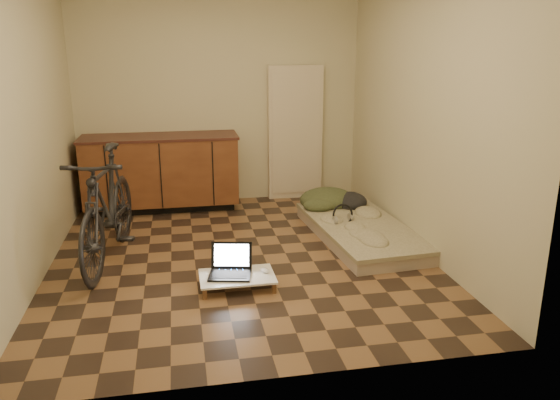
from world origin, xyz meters
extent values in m
cube|color=brown|center=(0.00, 0.00, 0.00)|extent=(3.50, 4.00, 0.00)
cube|color=beige|center=(0.00, 2.00, 1.30)|extent=(3.50, 0.00, 2.60)
cube|color=beige|center=(0.00, -2.00, 1.30)|extent=(3.50, 0.00, 2.60)
cube|color=beige|center=(-1.75, 0.00, 1.30)|extent=(0.00, 4.00, 2.60)
cube|color=beige|center=(1.75, 0.00, 1.30)|extent=(0.00, 4.00, 2.60)
cube|color=black|center=(-0.75, 1.74, 0.05)|extent=(1.70, 0.48, 0.10)
cube|color=#572C18|center=(-0.75, 1.70, 0.49)|extent=(1.80, 0.60, 0.78)
cube|color=#432018|center=(-0.75, 1.70, 0.90)|extent=(1.84, 0.62, 0.03)
cube|color=beige|center=(0.95, 1.94, 0.85)|extent=(0.70, 0.10, 1.70)
imported|color=black|center=(-1.20, 0.10, 0.59)|extent=(0.78, 1.87, 1.17)
cube|color=#B4A390|center=(1.30, 0.26, 0.06)|extent=(0.99, 1.85, 0.11)
cube|color=#C1B794|center=(1.30, 0.26, 0.13)|extent=(1.01, 1.87, 0.04)
cube|color=brown|center=(-0.39, -0.84, 0.04)|extent=(0.03, 0.03, 0.09)
cube|color=brown|center=(-0.39, -0.50, 0.04)|extent=(0.03, 0.03, 0.09)
cube|color=brown|center=(0.18, -0.84, 0.04)|extent=(0.03, 0.03, 0.09)
cube|color=brown|center=(0.17, -0.50, 0.04)|extent=(0.03, 0.03, 0.09)
cube|color=white|center=(-0.11, -0.67, 0.10)|extent=(0.63, 0.40, 0.02)
cube|color=black|center=(-0.17, -0.67, 0.11)|extent=(0.39, 0.31, 0.02)
cube|color=black|center=(-0.14, -0.52, 0.23)|extent=(0.35, 0.14, 0.22)
cube|color=white|center=(-0.14, -0.52, 0.23)|extent=(0.30, 0.11, 0.18)
ellipsoid|color=white|center=(0.13, -0.64, 0.12)|extent=(0.10, 0.12, 0.04)
camera|label=1|loc=(-0.54, -4.86, 1.99)|focal=35.00mm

